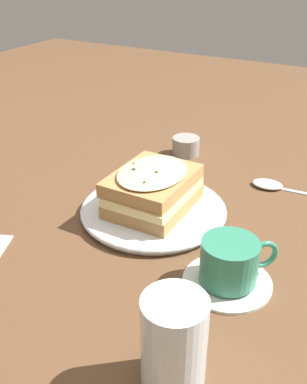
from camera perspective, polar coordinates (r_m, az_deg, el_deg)
ground_plane at (r=0.75m, az=-0.40°, el=-3.75°), size 2.40×2.40×0.00m
dinner_plate at (r=0.77m, az=0.00°, el=-2.29°), size 0.25×0.25×0.01m
sandwich at (r=0.75m, az=-0.07°, el=0.38°), size 0.16×0.12×0.07m
teacup_with_saucer at (r=0.62m, az=9.65°, el=-9.15°), size 0.12×0.12×0.07m
water_glass at (r=0.48m, az=2.58°, el=-18.65°), size 0.07×0.07×0.11m
spoon at (r=0.88m, az=14.86°, el=0.83°), size 0.05×0.17×0.01m
condiment_pot at (r=0.98m, az=4.12°, el=5.84°), size 0.06×0.06×0.04m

